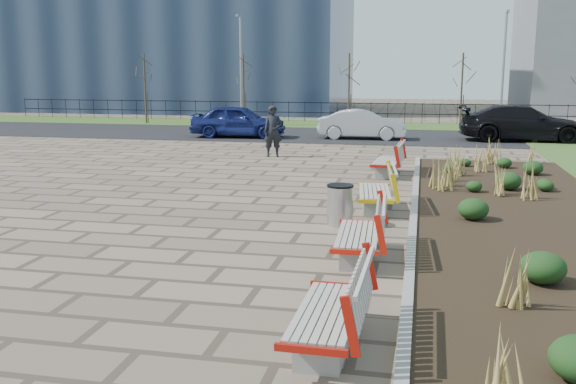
% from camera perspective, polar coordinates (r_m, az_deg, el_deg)
% --- Properties ---
extents(ground, '(120.00, 120.00, 0.00)m').
position_cam_1_polar(ground, '(10.45, -11.60, -7.63)').
color(ground, '#756250').
rests_on(ground, ground).
extents(planting_bed, '(4.50, 18.00, 0.10)m').
position_cam_1_polar(planting_bed, '(14.61, 20.29, -2.53)').
color(planting_bed, black).
rests_on(planting_bed, ground).
extents(planting_curb, '(0.16, 18.00, 0.15)m').
position_cam_1_polar(planting_curb, '(14.43, 11.11, -2.10)').
color(planting_curb, gray).
rests_on(planting_curb, ground).
extents(grass_verge_far, '(80.00, 5.00, 0.04)m').
position_cam_1_polar(grass_verge_far, '(37.42, 5.63, 5.97)').
color(grass_verge_far, '#33511E').
rests_on(grass_verge_far, ground).
extents(road, '(80.00, 7.00, 0.02)m').
position_cam_1_polar(road, '(31.49, 4.43, 5.02)').
color(road, black).
rests_on(road, ground).
extents(bench_a, '(0.93, 2.11, 1.00)m').
position_cam_1_polar(bench_a, '(7.76, 3.48, -10.20)').
color(bench_a, '#A7140B').
rests_on(bench_a, ground).
extents(bench_b, '(1.00, 2.14, 1.00)m').
position_cam_1_polar(bench_b, '(11.23, 6.22, -3.49)').
color(bench_b, red).
rests_on(bench_b, ground).
extents(bench_c, '(1.11, 2.18, 1.00)m').
position_cam_1_polar(bench_c, '(15.09, 7.72, 0.24)').
color(bench_c, yellow).
rests_on(bench_c, ground).
extents(bench_d, '(1.02, 2.15, 1.00)m').
position_cam_1_polar(bench_d, '(20.10, 8.79, 2.90)').
color(bench_d, '#A7120B').
rests_on(bench_d, ground).
extents(litter_bin, '(0.55, 0.55, 0.86)m').
position_cam_1_polar(litter_bin, '(13.59, 4.64, -1.22)').
color(litter_bin, '#B2B2B7').
rests_on(litter_bin, ground).
extents(pedestrian, '(0.79, 0.63, 1.90)m').
position_cam_1_polar(pedestrian, '(23.96, -1.34, 5.42)').
color(pedestrian, black).
rests_on(pedestrian, ground).
extents(car_blue, '(4.58, 2.05, 1.53)m').
position_cam_1_polar(car_blue, '(30.68, -4.44, 6.31)').
color(car_blue, navy).
rests_on(car_blue, road).
extents(car_silver, '(4.07, 1.46, 1.34)m').
position_cam_1_polar(car_silver, '(30.09, 6.63, 6.00)').
color(car_silver, '#A5A7AC').
rests_on(car_silver, road).
extents(car_black, '(5.61, 2.45, 1.61)m').
position_cam_1_polar(car_black, '(30.84, 20.11, 5.77)').
color(car_black, black).
rests_on(car_black, road).
extents(tree_a, '(1.40, 1.40, 4.00)m').
position_cam_1_polar(tree_a, '(39.03, -12.59, 8.94)').
color(tree_a, '#4C3D2D').
rests_on(tree_a, grass_verge_far).
extents(tree_b, '(1.40, 1.40, 4.00)m').
position_cam_1_polar(tree_b, '(36.97, -3.97, 9.07)').
color(tree_b, '#4C3D2D').
rests_on(tree_b, grass_verge_far).
extents(tree_c, '(1.40, 1.40, 4.00)m').
position_cam_1_polar(tree_c, '(35.81, 5.43, 8.99)').
color(tree_c, '#4C3D2D').
rests_on(tree_c, grass_verge_far).
extents(tree_d, '(1.40, 1.40, 4.00)m').
position_cam_1_polar(tree_d, '(35.64, 15.17, 8.65)').
color(tree_d, '#4C3D2D').
rests_on(tree_d, grass_verge_far).
extents(lamp_west, '(0.24, 0.60, 6.00)m').
position_cam_1_polar(lamp_west, '(36.47, -4.21, 10.62)').
color(lamp_west, gray).
rests_on(lamp_west, grass_verge_far).
extents(lamp_east, '(0.24, 0.60, 6.00)m').
position_cam_1_polar(lamp_east, '(35.29, 18.58, 10.07)').
color(lamp_east, gray).
rests_on(lamp_east, grass_verge_far).
extents(railing_fence, '(44.00, 0.10, 1.20)m').
position_cam_1_polar(railing_fence, '(38.86, 5.89, 7.07)').
color(railing_fence, black).
rests_on(railing_fence, grass_verge_far).
extents(building_glass, '(40.00, 14.00, 15.00)m').
position_cam_1_polar(building_glass, '(55.69, -16.66, 14.94)').
color(building_glass, '#192338').
rests_on(building_glass, ground).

